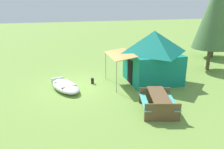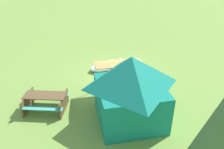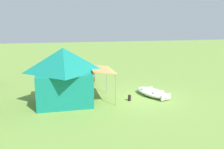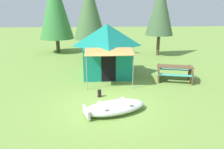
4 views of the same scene
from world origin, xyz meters
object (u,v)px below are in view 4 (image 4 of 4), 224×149
(pine_tree_back_right, at_px, (160,8))
(pine_tree_far_center, at_px, (55,6))
(beached_rowboat, at_px, (114,107))
(pine_tree_back_left, at_px, (89,10))
(picnic_table, at_px, (175,72))
(canvas_cabin_tent, at_px, (107,49))
(fuel_can, at_px, (99,93))
(cooler_box, at_px, (105,76))

(pine_tree_back_right, relative_size, pine_tree_far_center, 0.88)
(pine_tree_back_right, height_order, pine_tree_far_center, pine_tree_far_center)
(beached_rowboat, height_order, pine_tree_far_center, pine_tree_far_center)
(beached_rowboat, distance_m, pine_tree_back_left, 10.34)
(beached_rowboat, xyz_separation_m, pine_tree_back_right, (4.50, 10.37, 3.57))
(beached_rowboat, distance_m, picnic_table, 5.09)
(beached_rowboat, relative_size, canvas_cabin_tent, 0.64)
(fuel_can, bearing_deg, cooler_box, 81.81)
(canvas_cabin_tent, xyz_separation_m, pine_tree_far_center, (-4.05, 7.29, 2.43))
(beached_rowboat, xyz_separation_m, cooler_box, (-0.17, 4.11, -0.05))
(beached_rowboat, xyz_separation_m, pine_tree_far_center, (-4.07, 12.30, 3.74))
(fuel_can, bearing_deg, picnic_table, 26.72)
(picnic_table, xyz_separation_m, fuel_can, (-4.09, -2.06, -0.33))
(beached_rowboat, relative_size, fuel_can, 8.08)
(canvas_cabin_tent, bearing_deg, beached_rowboat, -89.80)
(canvas_cabin_tent, height_order, cooler_box, canvas_cabin_tent)
(canvas_cabin_tent, xyz_separation_m, pine_tree_back_right, (4.52, 5.35, 2.25))
(cooler_box, height_order, pine_tree_back_right, pine_tree_back_right)
(picnic_table, height_order, fuel_can, picnic_table)
(canvas_cabin_tent, bearing_deg, cooler_box, -99.48)
(picnic_table, relative_size, cooler_box, 3.67)
(canvas_cabin_tent, bearing_deg, fuel_can, -98.53)
(canvas_cabin_tent, height_order, picnic_table, canvas_cabin_tent)
(cooler_box, xyz_separation_m, fuel_can, (-0.37, -2.55, -0.01))
(beached_rowboat, xyz_separation_m, pine_tree_back_left, (-1.10, 9.67, 3.48))
(canvas_cabin_tent, height_order, pine_tree_back_right, pine_tree_back_right)
(beached_rowboat, relative_size, pine_tree_back_right, 0.44)
(cooler_box, bearing_deg, pine_tree_back_right, 53.24)
(canvas_cabin_tent, relative_size, fuel_can, 12.69)
(picnic_table, bearing_deg, fuel_can, -153.28)
(pine_tree_far_center, bearing_deg, picnic_table, -48.67)
(picnic_table, bearing_deg, pine_tree_far_center, 131.33)
(beached_rowboat, distance_m, cooler_box, 4.12)
(pine_tree_back_left, xyz_separation_m, pine_tree_far_center, (-2.96, 2.63, 0.26))
(cooler_box, relative_size, pine_tree_far_center, 0.09)
(cooler_box, height_order, fuel_can, cooler_box)
(fuel_can, xyz_separation_m, pine_tree_back_right, (5.04, 8.80, 3.62))
(picnic_table, bearing_deg, pine_tree_back_left, 127.64)
(picnic_table, bearing_deg, canvas_cabin_tent, 158.79)
(beached_rowboat, relative_size, cooler_box, 4.41)
(fuel_can, xyz_separation_m, pine_tree_back_left, (-0.57, 8.11, 3.53))
(fuel_can, bearing_deg, canvas_cabin_tent, 81.47)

